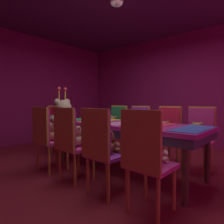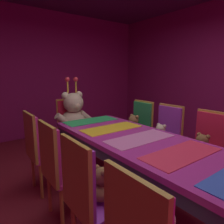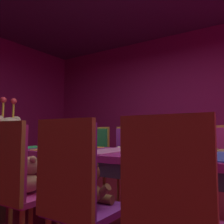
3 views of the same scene
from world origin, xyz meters
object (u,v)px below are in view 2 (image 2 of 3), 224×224
at_px(chair_right_2, 167,132).
at_px(teddy_right_2, 160,135).
at_px(teddy_left_1, 103,186).
at_px(teddy_left_3, 50,144).
at_px(king_teddy_bear, 74,114).
at_px(chair_left_2, 57,162).
at_px(teddy_right_1, 201,147).
at_px(chair_left_3, 38,145).
at_px(banquet_table, 140,146).
at_px(throne_chair, 70,121).
at_px(chair_left_1, 86,190).
at_px(teddy_right_3, 133,126).
at_px(chair_right_3, 140,125).
at_px(teddy_left_2, 71,160).
at_px(chair_right_1, 208,144).

distance_m(chair_right_2, teddy_right_2, 0.14).
xyz_separation_m(teddy_left_1, chair_right_2, (1.50, 0.59, 0.02)).
distance_m(teddy_left_3, king_teddy_bear, 0.98).
bearing_deg(chair_left_2, teddy_right_2, 0.77).
relative_size(teddy_right_1, teddy_right_2, 1.02).
relative_size(teddy_left_1, chair_left_3, 0.30).
relative_size(banquet_table, throne_chair, 2.43).
distance_m(chair_left_1, teddy_right_3, 1.86).
height_order(teddy_left_1, teddy_left_3, teddy_left_3).
bearing_deg(teddy_right_3, chair_right_2, 106.88).
bearing_deg(king_teddy_bear, chair_left_3, -49.46).
bearing_deg(chair_right_3, teddy_right_2, 76.44).
relative_size(chair_left_1, king_teddy_bear, 1.09).
relative_size(chair_left_3, teddy_right_2, 3.33).
distance_m(chair_left_2, teddy_left_3, 0.62).
bearing_deg(teddy_right_1, teddy_left_1, -0.62).
distance_m(chair_right_3, throne_chair, 1.22).
bearing_deg(teddy_left_3, teddy_right_3, -1.94).
distance_m(chair_left_2, throne_chair, 1.68).
bearing_deg(throne_chair, chair_right_2, 29.57).
distance_m(teddy_left_3, teddy_right_1, 1.80).
bearing_deg(teddy_right_3, chair_left_3, -1.75).
bearing_deg(banquet_table, chair_right_3, 45.81).
bearing_deg(banquet_table, teddy_left_3, 127.61).
relative_size(teddy_left_1, teddy_left_2, 1.00).
bearing_deg(throne_chair, king_teddy_bear, -0.00).
xyz_separation_m(banquet_table, chair_right_2, (0.82, 0.30, -0.06)).
bearing_deg(banquet_table, chair_left_1, -160.41).
bearing_deg(chair_right_2, chair_left_1, 19.72).
height_order(banquet_table, chair_left_3, chair_left_3).
relative_size(chair_left_2, teddy_left_3, 3.34).
height_order(chair_left_1, teddy_left_3, chair_left_1).
xyz_separation_m(teddy_right_1, teddy_right_3, (-0.03, 1.14, 0.02)).
xyz_separation_m(chair_left_3, chair_right_1, (1.65, -1.18, 0.00)).
relative_size(teddy_right_1, chair_right_3, 0.31).
bearing_deg(chair_left_3, teddy_right_2, -21.14).
height_order(chair_left_2, teddy_right_1, chair_left_2).
bearing_deg(teddy_right_3, king_teddy_bear, -48.44).
height_order(chair_left_1, teddy_left_2, chair_left_1).
distance_m(teddy_left_1, teddy_left_2, 0.57).
bearing_deg(banquet_table, chair_left_2, 161.38).
bearing_deg(throne_chair, banquet_table, -0.00).
xyz_separation_m(teddy_left_2, chair_left_3, (-0.14, 0.60, 0.02)).
height_order(teddy_left_3, chair_right_1, chair_right_1).
xyz_separation_m(chair_right_2, teddy_right_3, (-0.16, 0.53, -0.00)).
distance_m(teddy_right_2, throne_chair, 1.60).
bearing_deg(teddy_left_3, chair_left_1, -97.39).
distance_m(teddy_left_2, chair_left_3, 0.61).
xyz_separation_m(chair_left_2, chair_right_1, (1.65, -0.58, 0.00)).
bearing_deg(teddy_right_1, chair_left_3, -38.16).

